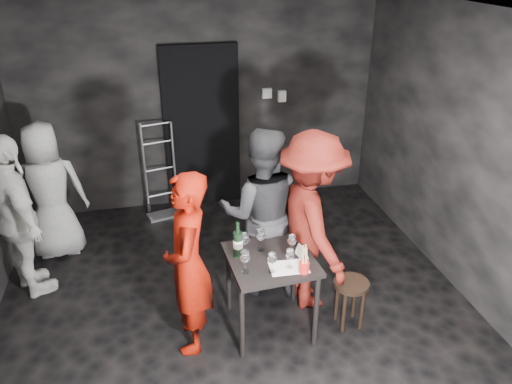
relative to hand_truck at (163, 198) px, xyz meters
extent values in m
cube|color=black|center=(0.58, -2.23, -0.22)|extent=(4.50, 5.00, 0.02)
cube|color=silver|center=(0.58, -2.23, 2.48)|extent=(4.50, 5.00, 0.02)
cube|color=black|center=(0.58, 0.27, 1.13)|extent=(4.50, 0.04, 2.70)
cube|color=black|center=(2.83, -2.23, 1.13)|extent=(0.04, 5.00, 2.70)
cube|color=black|center=(0.58, 0.21, 0.83)|extent=(0.95, 0.10, 2.10)
cube|color=#B7B7B2|center=(1.43, 0.22, 1.23)|extent=(0.12, 0.06, 0.12)
cube|color=#B7B7B2|center=(1.63, 0.22, 1.18)|extent=(0.10, 0.06, 0.14)
cylinder|color=#B2B2B7|center=(-0.18, 0.04, 0.39)|extent=(0.03, 0.03, 1.22)
cylinder|color=#B2B2B7|center=(0.18, 0.04, 0.39)|extent=(0.03, 0.03, 1.22)
cube|color=#B2B2B7|center=(0.00, -0.08, -0.21)|extent=(0.41, 0.22, 0.03)
cylinder|color=black|center=(-0.18, 0.07, -0.14)|extent=(0.04, 0.16, 0.16)
cylinder|color=black|center=(0.18, 0.07, -0.14)|extent=(0.04, 0.16, 0.16)
cube|color=black|center=(0.83, -2.39, 0.51)|extent=(0.72, 0.72, 0.04)
cylinder|color=black|center=(0.51, -2.71, 0.13)|extent=(0.04, 0.04, 0.71)
cylinder|color=black|center=(1.15, -2.71, 0.13)|extent=(0.04, 0.04, 0.71)
cylinder|color=black|center=(0.51, -2.07, 0.13)|extent=(0.04, 0.04, 0.71)
cylinder|color=black|center=(1.15, -2.07, 0.13)|extent=(0.04, 0.04, 0.71)
cylinder|color=black|center=(1.54, -2.52, 0.23)|extent=(0.32, 0.32, 0.04)
cylinder|color=black|center=(1.63, -2.43, -0.02)|extent=(0.04, 0.04, 0.41)
cylinder|color=black|center=(1.45, -2.43, -0.02)|extent=(0.04, 0.04, 0.41)
cylinder|color=black|center=(1.45, -2.61, -0.02)|extent=(0.04, 0.04, 0.41)
cylinder|color=black|center=(1.63, -2.61, -0.02)|extent=(0.04, 0.04, 0.41)
imported|color=#890F03|center=(0.12, -2.43, 0.66)|extent=(0.50, 0.69, 1.76)
imported|color=#2C2C30|center=(0.90, -1.77, 0.74)|extent=(1.03, 0.72, 1.92)
imported|color=#61150F|center=(1.29, -2.09, 0.79)|extent=(0.74, 1.36, 2.02)
imported|color=beige|center=(-1.37, -1.35, 0.70)|extent=(0.99, 1.19, 1.84)
imported|color=gray|center=(-1.19, -0.67, 0.57)|extent=(0.79, 0.46, 1.58)
cube|color=white|center=(0.94, -2.57, 0.53)|extent=(0.33, 0.23, 0.00)
cylinder|color=black|center=(0.56, -2.31, 0.65)|extent=(0.08, 0.08, 0.24)
cylinder|color=black|center=(0.56, -2.31, 0.81)|extent=(0.03, 0.03, 0.10)
cylinder|color=white|center=(0.56, -2.31, 0.66)|extent=(0.08, 0.08, 0.08)
cylinder|color=red|center=(1.04, -2.65, 0.58)|extent=(0.09, 0.09, 0.10)
camera|label=1|loc=(-0.08, -5.84, 2.93)|focal=35.00mm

